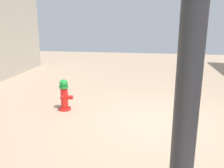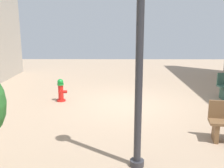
# 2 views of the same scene
# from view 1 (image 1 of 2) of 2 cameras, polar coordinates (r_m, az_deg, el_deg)

# --- Properties ---
(ground_plane) EXTENTS (23.40, 23.40, 0.00)m
(ground_plane) POSITION_cam_1_polar(r_m,az_deg,el_deg) (5.79, 10.95, -8.67)
(ground_plane) COLOR tan
(fire_hydrant) EXTENTS (0.38, 0.41, 0.82)m
(fire_hydrant) POSITION_cam_1_polar(r_m,az_deg,el_deg) (6.39, -11.08, -2.51)
(fire_hydrant) COLOR red
(fire_hydrant) RESTS_ON ground_plane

